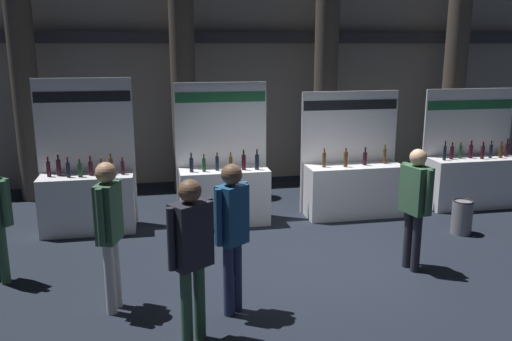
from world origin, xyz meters
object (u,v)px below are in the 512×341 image
at_px(exhibitor_booth_2, 353,185).
at_px(visitor_6, 191,246).
at_px(exhibitor_booth_1, 224,190).
at_px(visitor_2, 232,226).
at_px(exhibitor_booth_0, 88,196).
at_px(visitor_0, 415,198).
at_px(exhibitor_booth_3, 472,177).
at_px(trash_bin, 462,217).
at_px(visitor_4, 109,224).

xyz_separation_m(exhibitor_booth_2, visitor_6, (-3.29, -3.84, 0.52)).
bearing_deg(exhibitor_booth_1, visitor_2, -96.14).
distance_m(exhibitor_booth_1, visitor_2, 3.37).
distance_m(exhibitor_booth_0, visitor_6, 4.19).
bearing_deg(visitor_0, visitor_6, 99.64).
bearing_deg(exhibitor_booth_2, visitor_2, -130.13).
distance_m(exhibitor_booth_2, exhibitor_booth_3, 2.52).
height_order(exhibitor_booth_3, visitor_2, exhibitor_booth_3).
bearing_deg(visitor_2, exhibitor_booth_2, -167.09).
relative_size(visitor_2, visitor_6, 1.01).
bearing_deg(visitor_0, trash_bin, -64.83).
bearing_deg(visitor_4, exhibitor_booth_2, 142.89).
distance_m(exhibitor_booth_2, visitor_4, 5.14).
height_order(exhibitor_booth_0, exhibitor_booth_2, exhibitor_booth_0).
distance_m(exhibitor_booth_3, visitor_6, 7.04).
relative_size(exhibitor_booth_0, visitor_4, 1.41).
height_order(visitor_4, visitor_6, visitor_4).
relative_size(exhibitor_booth_0, exhibitor_booth_3, 1.13).
bearing_deg(trash_bin, exhibitor_booth_0, 167.49).
bearing_deg(exhibitor_booth_1, exhibitor_booth_0, 179.24).
bearing_deg(trash_bin, visitor_4, -163.91).
bearing_deg(visitor_6, exhibitor_booth_3, -178.88).
bearing_deg(visitor_6, exhibitor_booth_1, -135.67).
bearing_deg(visitor_0, exhibitor_booth_0, 48.36).
xyz_separation_m(exhibitor_booth_0, exhibitor_booth_1, (2.34, -0.03, -0.01)).
distance_m(trash_bin, visitor_6, 5.42).
distance_m(visitor_4, visitor_6, 1.26).
distance_m(exhibitor_booth_3, visitor_0, 3.73).
distance_m(exhibitor_booth_0, visitor_0, 5.35).
relative_size(visitor_4, visitor_6, 1.01).
xyz_separation_m(trash_bin, visitor_6, (-4.74, -2.52, 0.81)).
bearing_deg(exhibitor_booth_3, visitor_0, -134.88).
height_order(exhibitor_booth_3, visitor_6, exhibitor_booth_3).
xyz_separation_m(visitor_4, visitor_6, (0.89, -0.90, 0.01)).
relative_size(exhibitor_booth_1, trash_bin, 4.26).
distance_m(exhibitor_booth_0, exhibitor_booth_3, 7.28).
height_order(exhibitor_booth_0, exhibitor_booth_3, exhibitor_booth_0).
distance_m(exhibitor_booth_2, trash_bin, 1.98).
distance_m(visitor_2, visitor_6, 0.75).
distance_m(exhibitor_booth_1, visitor_0, 3.48).
height_order(exhibitor_booth_2, visitor_2, exhibitor_booth_2).
relative_size(exhibitor_booth_1, visitor_6, 1.37).
bearing_deg(visitor_0, visitor_2, 93.28).
bearing_deg(visitor_4, visitor_0, 113.61).
xyz_separation_m(exhibitor_booth_0, visitor_6, (1.47, -3.90, 0.47)).
relative_size(exhibitor_booth_0, exhibitor_booth_1, 1.04).
height_order(visitor_2, visitor_6, visitor_2).
relative_size(exhibitor_booth_3, visitor_6, 1.27).
distance_m(exhibitor_booth_1, visitor_6, 3.99).
bearing_deg(visitor_0, exhibitor_booth_3, -57.67).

